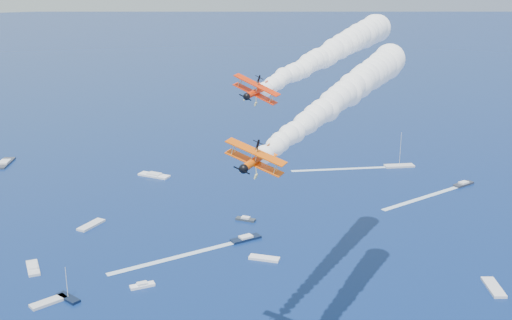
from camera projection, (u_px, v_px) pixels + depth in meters
name	position (u px, v px, depth m)	size (l,w,h in m)	color
biplane_lead	(256.00, 92.00, 107.78)	(7.53, 8.44, 5.09)	red
biplane_trail	(256.00, 160.00, 87.59)	(7.90, 8.86, 5.34)	#EF5505
smoke_trail_lead	(331.00, 52.00, 134.60)	(53.68, 44.03, 11.90)	white
smoke_trail_trail	(341.00, 97.00, 114.68)	(52.99, 44.88, 11.90)	white
spectator_boats	(113.00, 230.00, 196.43)	(239.86, 182.36, 0.70)	silver
boat_wakes	(245.00, 236.00, 193.07)	(208.51, 101.11, 0.04)	white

